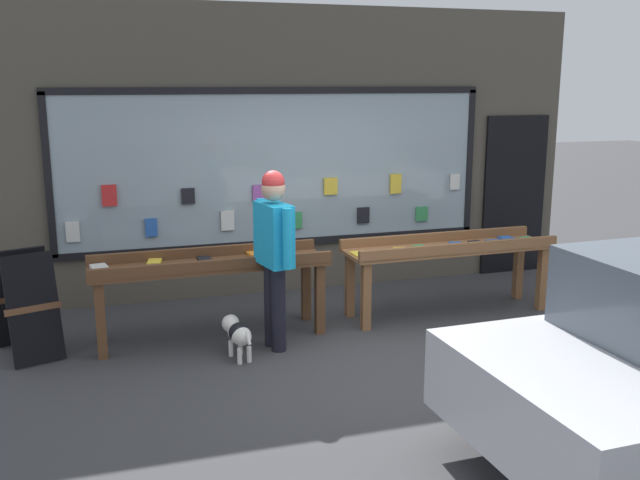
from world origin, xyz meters
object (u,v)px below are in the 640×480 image
Objects in this scene: display_table_left at (210,271)px; person_browsing at (274,245)px; sandwich_board_sign at (27,303)px; small_dog at (238,333)px; display_table_right at (449,253)px.

person_browsing is at bearing -41.24° from display_table_left.
person_browsing reaches higher than sandwich_board_sign.
small_dog is at bearing 99.65° from person_browsing.
small_dog is (-2.48, -0.62, -0.44)m from display_table_right.
sandwich_board_sign is at bearing 177.92° from display_table_left.
person_browsing reaches higher than display_table_left.
person_browsing reaches higher than display_table_right.
display_table_left is at bearing 179.91° from display_table_right.
display_table_left is 0.78m from small_dog.
display_table_left is 0.79m from person_browsing.
display_table_left is at bearing 2.54° from small_dog.
small_dog is (0.15, -0.62, -0.45)m from display_table_left.
small_dog is at bearing -165.98° from display_table_right.
display_table_left is 2.35× the size of sandwich_board_sign.
display_table_right reaches higher than small_dog.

